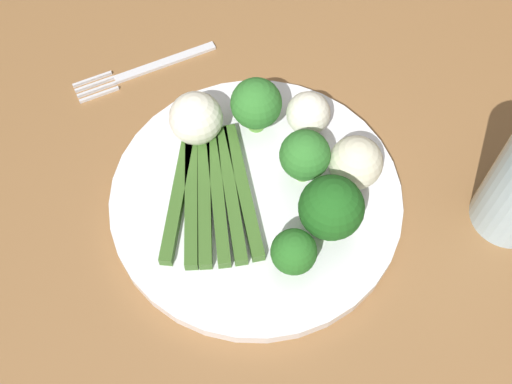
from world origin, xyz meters
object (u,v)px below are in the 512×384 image
at_px(cauliflower_back_right, 356,163).
at_px(dining_table, 319,254).
at_px(broccoli_right, 302,157).
at_px(cauliflower_edge, 308,113).
at_px(broccoli_front, 294,252).
at_px(asparagus_bundle, 211,194).
at_px(broccoli_back, 331,208).
at_px(cauliflower_near_fork, 196,118).
at_px(fork, 144,70).
at_px(plate, 256,198).
at_px(broccoli_near_center, 252,107).

bearing_deg(cauliflower_back_right, dining_table, 103.86).
height_order(broccoli_right, cauliflower_back_right, broccoli_right).
bearing_deg(cauliflower_edge, broccoli_front, 135.06).
height_order(asparagus_bundle, broccoli_back, broccoli_back).
height_order(broccoli_front, broccoli_right, broccoli_right).
xyz_separation_m(dining_table, cauliflower_edge, (0.08, -0.04, 0.14)).
bearing_deg(dining_table, broccoli_right, 4.55).
distance_m(asparagus_bundle, cauliflower_near_fork, 0.08).
distance_m(broccoli_front, fork, 0.29).
distance_m(asparagus_bundle, broccoli_back, 0.12).
bearing_deg(broccoli_back, cauliflower_edge, -31.01).
bearing_deg(plate, asparagus_bundle, 55.32).
bearing_deg(broccoli_near_center, plate, 144.95).
xyz_separation_m(asparagus_bundle, broccoli_front, (-0.10, -0.02, 0.02)).
distance_m(plate, cauliflower_edge, 0.10).
bearing_deg(broccoli_right, plate, 77.83).
distance_m(cauliflower_edge, cauliflower_near_fork, 0.11).
bearing_deg(broccoli_back, plate, 22.82).
xyz_separation_m(broccoli_front, cauliflower_near_fork, (0.17, -0.02, -0.00)).
xyz_separation_m(asparagus_bundle, cauliflower_near_fork, (0.07, -0.03, 0.02)).
xyz_separation_m(plate, broccoli_near_center, (0.06, -0.05, 0.04)).
bearing_deg(dining_table, plate, 44.46).
height_order(broccoli_front, cauliflower_edge, broccoli_front).
xyz_separation_m(cauliflower_back_right, cauliflower_edge, (0.07, -0.00, -0.00)).
height_order(asparagus_bundle, cauliflower_edge, cauliflower_edge).
xyz_separation_m(asparagus_bundle, cauliflower_back_right, (-0.07, -0.12, 0.02)).
relative_size(plate, asparagus_bundle, 1.76).
xyz_separation_m(broccoli_near_center, cauliflower_edge, (-0.03, -0.05, -0.01)).
bearing_deg(fork, broccoli_back, 107.75).
bearing_deg(fork, broccoli_front, 97.87).
distance_m(plate, cauliflower_back_right, 0.10).
distance_m(broccoli_front, broccoli_right, 0.10).
height_order(dining_table, broccoli_right, broccoli_right).
xyz_separation_m(asparagus_bundle, broccoli_right, (-0.03, -0.08, 0.03)).
bearing_deg(cauliflower_back_right, broccoli_back, 116.08).
xyz_separation_m(broccoli_back, cauliflower_edge, (0.10, -0.06, -0.02)).
xyz_separation_m(broccoli_right, broccoli_near_center, (0.08, 0.00, 0.00)).
bearing_deg(plate, dining_table, -135.54).
xyz_separation_m(broccoli_front, broccoli_back, (0.01, -0.05, 0.01)).
distance_m(dining_table, broccoli_near_center, 0.20).
relative_size(broccoli_near_center, fork, 0.38).
bearing_deg(asparagus_bundle, broccoli_right, 99.45).
bearing_deg(dining_table, cauliflower_edge, -26.10).
bearing_deg(broccoli_back, asparagus_bundle, 34.46).
xyz_separation_m(broccoli_front, cauliflower_back_right, (0.04, -0.11, -0.00)).
bearing_deg(cauliflower_near_fork, cauliflower_edge, -123.11).
height_order(dining_table, broccoli_near_center, broccoli_near_center).
xyz_separation_m(broccoli_right, fork, (0.22, 0.04, -0.05)).
height_order(broccoli_front, fork, broccoli_front).
distance_m(dining_table, broccoli_right, 0.16).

